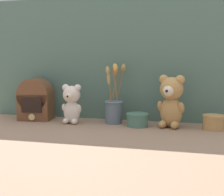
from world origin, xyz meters
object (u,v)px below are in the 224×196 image
at_px(teddy_bear_large, 171,100).
at_px(decorative_tin_short, 137,120).
at_px(teddy_bear_medium, 72,103).
at_px(decorative_tin_tall, 213,122).
at_px(flower_vase, 115,106).
at_px(vintage_radio, 36,100).

distance_m(teddy_bear_large, decorative_tin_short, 0.19).
xyz_separation_m(teddy_bear_medium, decorative_tin_tall, (0.69, 0.02, -0.07)).
bearing_deg(decorative_tin_tall, flower_vase, 175.86).
relative_size(teddy_bear_medium, vintage_radio, 0.89).
distance_m(teddy_bear_medium, decorative_tin_short, 0.34).
height_order(teddy_bear_large, teddy_bear_medium, teddy_bear_large).
bearing_deg(decorative_tin_short, teddy_bear_large, 6.04).
distance_m(teddy_bear_medium, decorative_tin_tall, 0.69).
distance_m(flower_vase, decorative_tin_tall, 0.48).
bearing_deg(teddy_bear_medium, vintage_radio, 167.22).
bearing_deg(flower_vase, decorative_tin_short, -20.47).
bearing_deg(vintage_radio, teddy_bear_medium, -12.78).
distance_m(decorative_tin_tall, decorative_tin_short, 0.35).
bearing_deg(teddy_bear_medium, decorative_tin_tall, 1.72).
bearing_deg(vintage_radio, flower_vase, 0.56).
relative_size(teddy_bear_large, decorative_tin_short, 2.29).
bearing_deg(decorative_tin_short, flower_vase, 159.53).
bearing_deg(teddy_bear_large, vintage_radio, 177.93).
height_order(flower_vase, vintage_radio, flower_vase).
height_order(teddy_bear_large, flower_vase, flower_vase).
distance_m(teddy_bear_large, vintage_radio, 0.72).
xyz_separation_m(flower_vase, vintage_radio, (-0.44, -0.00, 0.02)).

